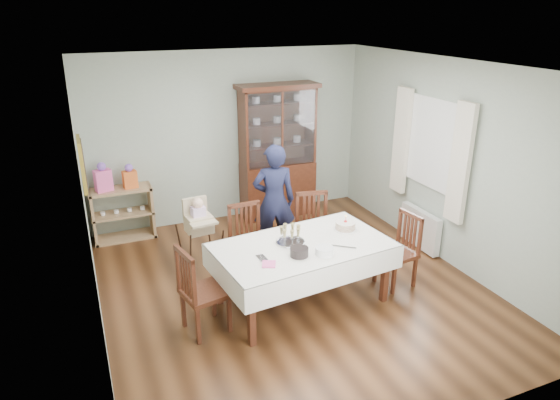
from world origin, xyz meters
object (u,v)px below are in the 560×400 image
chair_far_left (250,259)px  birthday_cake (345,226)px  china_cabinet (278,150)px  gift_bag_orange (130,177)px  chair_end_right (396,264)px  high_chair (200,241)px  champagne_tray (290,238)px  gift_bag_pink (103,178)px  woman (274,201)px  chair_far_right (314,246)px  chair_end_left (204,306)px  sideboard (123,214)px  dining_table (302,273)px

chair_far_left → birthday_cake: chair_far_left is taller
china_cabinet → gift_bag_orange: china_cabinet is taller
chair_end_right → high_chair: size_ratio=0.94×
champagne_tray → birthday_cake: size_ratio=1.21×
birthday_cake → gift_bag_orange: bearing=132.1°
gift_bag_pink → gift_bag_orange: gift_bag_pink is taller
woman → chair_end_right: bearing=143.3°
chair_far_left → gift_bag_pink: bearing=127.4°
chair_far_right → champagne_tray: bearing=-121.9°
chair_end_left → gift_bag_pink: gift_bag_pink is taller
woman → high_chair: (-1.06, 0.02, -0.41)m
china_cabinet → birthday_cake: 2.47m
sideboard → chair_end_right: (3.00, -2.71, -0.12)m
sideboard → china_cabinet: bearing=-0.5°
chair_end_left → high_chair: (0.32, 1.40, 0.09)m
china_cabinet → gift_bag_pink: (-2.71, 0.00, -0.13)m
chair_far_left → champagne_tray: (0.27, -0.63, 0.52)m
chair_far_right → birthday_cake: bearing=-65.1°
chair_far_right → chair_end_right: size_ratio=1.08×
chair_far_left → gift_bag_orange: size_ratio=2.74×
dining_table → chair_far_right: chair_far_right is taller
sideboard → woman: bearing=-35.3°
birthday_cake → china_cabinet: bearing=86.9°
chair_far_left → chair_end_right: size_ratio=1.07×
woman → high_chair: bearing=13.3°
dining_table → sideboard: 3.15m
sideboard → high_chair: 1.57m
sideboard → champagne_tray: bearing=-57.6°
chair_far_left → woman: 0.94m
gift_bag_orange → china_cabinet: bearing=-0.0°
chair_far_right → gift_bag_pink: (-2.46, 1.87, 0.69)m
chair_far_right → woman: bearing=135.0°
chair_end_right → birthday_cake: bearing=-117.6°
chair_far_left → high_chair: size_ratio=1.00×
champagne_tray → woman: bearing=76.6°
chair_far_right → birthday_cake: chair_far_right is taller
china_cabinet → gift_bag_pink: china_cabinet is taller
champagne_tray → chair_far_right: bearing=45.4°
woman → champagne_tray: bearing=91.0°
high_chair → chair_far_right: bearing=-28.0°
sideboard → birthday_cake: birthday_cake is taller
chair_far_left → birthday_cake: bearing=-30.9°
high_chair → birthday_cake: bearing=-42.8°
chair_end_left → chair_far_right: bearing=-76.0°
dining_table → chair_end_left: (-1.20, -0.09, -0.09)m
high_chair → gift_bag_orange: 1.58m
chair_end_right → woman: woman is taller
dining_table → champagne_tray: champagne_tray is taller
chair_end_right → birthday_cake: birthday_cake is taller
chair_end_right → gift_bag_orange: bearing=-140.5°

